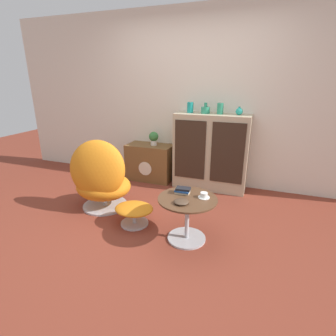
% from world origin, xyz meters
% --- Properties ---
extents(ground_plane, '(12.00, 12.00, 0.00)m').
position_xyz_m(ground_plane, '(0.00, 0.00, 0.00)').
color(ground_plane, brown).
extents(wall_back, '(6.40, 0.06, 2.60)m').
position_xyz_m(wall_back, '(0.00, 1.63, 1.30)').
color(wall_back, silver).
rests_on(wall_back, ground_plane).
extents(sideboard, '(1.08, 0.40, 1.13)m').
position_xyz_m(sideboard, '(0.35, 1.40, 0.57)').
color(sideboard, tan).
rests_on(sideboard, ground_plane).
extents(tv_console, '(0.74, 0.41, 0.59)m').
position_xyz_m(tv_console, '(-0.65, 1.40, 0.30)').
color(tv_console, brown).
rests_on(tv_console, ground_plane).
extents(egg_chair, '(0.81, 0.76, 0.95)m').
position_xyz_m(egg_chair, '(-0.80, 0.22, 0.42)').
color(egg_chair, '#B7B7BC').
rests_on(egg_chair, ground_plane).
extents(ottoman, '(0.45, 0.38, 0.24)m').
position_xyz_m(ottoman, '(-0.23, 0.02, 0.18)').
color(ottoman, '#B7B7BC').
rests_on(ottoman, ground_plane).
extents(coffee_table, '(0.60, 0.60, 0.48)m').
position_xyz_m(coffee_table, '(0.42, -0.06, 0.31)').
color(coffee_table, '#B7B7BC').
rests_on(coffee_table, ground_plane).
extents(vase_leftmost, '(0.09, 0.09, 0.15)m').
position_xyz_m(vase_leftmost, '(0.02, 1.41, 1.21)').
color(vase_leftmost, teal).
rests_on(vase_leftmost, sideboard).
extents(vase_inner_left, '(0.13, 0.13, 0.15)m').
position_xyz_m(vase_inner_left, '(0.24, 1.41, 1.19)').
color(vase_inner_left, '#2D8E6B').
rests_on(vase_inner_left, sideboard).
extents(vase_inner_right, '(0.09, 0.09, 0.16)m').
position_xyz_m(vase_inner_right, '(0.45, 1.41, 1.21)').
color(vase_inner_right, '#2D8E6B').
rests_on(vase_inner_right, sideboard).
extents(vase_rightmost, '(0.10, 0.10, 0.11)m').
position_xyz_m(vase_rightmost, '(0.72, 1.41, 1.18)').
color(vase_rightmost, teal).
rests_on(vase_rightmost, sideboard).
extents(potted_plant, '(0.15, 0.15, 0.22)m').
position_xyz_m(potted_plant, '(-0.58, 1.40, 0.72)').
color(potted_plant, silver).
rests_on(potted_plant, tv_console).
extents(teacup, '(0.12, 0.12, 0.05)m').
position_xyz_m(teacup, '(0.58, 0.01, 0.50)').
color(teacup, white).
rests_on(teacup, coffee_table).
extents(book_stack, '(0.16, 0.11, 0.06)m').
position_xyz_m(book_stack, '(0.34, 0.03, 0.51)').
color(book_stack, beige).
rests_on(book_stack, coffee_table).
extents(bowl, '(0.15, 0.15, 0.04)m').
position_xyz_m(bowl, '(0.40, -0.19, 0.50)').
color(bowl, '#4C3828').
rests_on(bowl, coffee_table).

